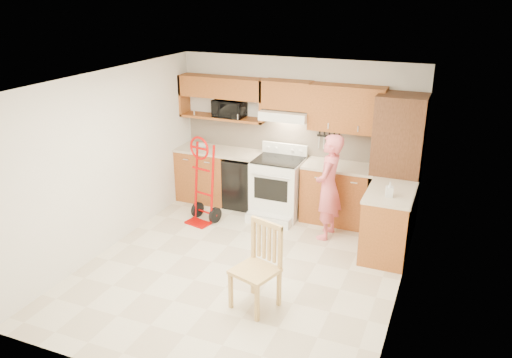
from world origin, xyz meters
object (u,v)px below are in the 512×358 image
Objects in this scene: dining_chair at (255,268)px; microwave at (229,108)px; range at (277,183)px; person at (328,187)px; hand_truck at (201,185)px.

microwave is at bearing 137.77° from dining_chair.
range is 2.56m from dining_chair.
dining_chair is at bearing -6.22° from person.
person is at bearing -22.89° from range.
dining_chair is (-0.30, -2.07, -0.28)m from person.
microwave is 1.42m from hand_truck.
person is 1.99m from hand_truck.
dining_chair is at bearing -34.04° from hand_truck.
range is 0.89× the size of hand_truck.
dining_chair is (1.62, -2.81, -1.12)m from microwave.
range is at bearing 122.45° from dining_chair.
person reaches higher than hand_truck.
hand_truck reaches higher than dining_chair.
microwave reaches higher than dining_chair.
microwave reaches higher than person.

